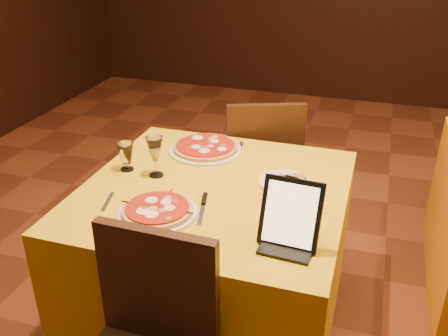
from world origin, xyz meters
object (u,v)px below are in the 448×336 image
(pizza_near, at_px, (157,211))
(water_glass, at_px, (126,157))
(pizza_far, at_px, (205,148))
(tablet, at_px, (291,213))
(main_table, at_px, (215,259))
(chair_main_far, at_px, (260,167))
(wine_glass, at_px, (155,156))

(pizza_near, distance_m, water_glass, 0.43)
(water_glass, bearing_deg, pizza_far, 47.98)
(water_glass, height_order, tablet, tablet)
(main_table, relative_size, chair_main_far, 1.21)
(main_table, relative_size, pizza_far, 3.09)
(main_table, relative_size, wine_glass, 5.79)
(tablet, bearing_deg, water_glass, 161.19)
(main_table, bearing_deg, pizza_far, 115.39)
(main_table, height_order, tablet, tablet)
(pizza_near, bearing_deg, main_table, 62.97)
(main_table, height_order, wine_glass, wine_glass)
(pizza_far, height_order, wine_glass, wine_glass)
(chair_main_far, bearing_deg, tablet, 87.51)
(main_table, relative_size, water_glass, 8.46)
(water_glass, distance_m, tablet, 0.88)
(tablet, bearing_deg, wine_glass, 157.53)
(wine_glass, relative_size, tablet, 0.78)
(pizza_near, bearing_deg, pizza_far, 92.04)
(water_glass, bearing_deg, wine_glass, -4.55)
(pizza_far, bearing_deg, chair_main_far, 71.98)
(main_table, xyz_separation_m, wine_glass, (-0.28, 0.03, 0.47))
(main_table, bearing_deg, water_glass, 174.92)
(chair_main_far, relative_size, water_glass, 7.00)
(wine_glass, xyz_separation_m, tablet, (0.66, -0.33, 0.03))
(pizza_far, bearing_deg, tablet, -49.79)
(pizza_far, relative_size, water_glass, 2.74)
(wine_glass, bearing_deg, pizza_near, -64.67)
(chair_main_far, relative_size, pizza_near, 2.98)
(pizza_near, bearing_deg, wine_glass, 115.33)
(main_table, bearing_deg, chair_main_far, 90.00)
(chair_main_far, bearing_deg, pizza_near, 61.81)
(wine_glass, distance_m, water_glass, 0.15)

